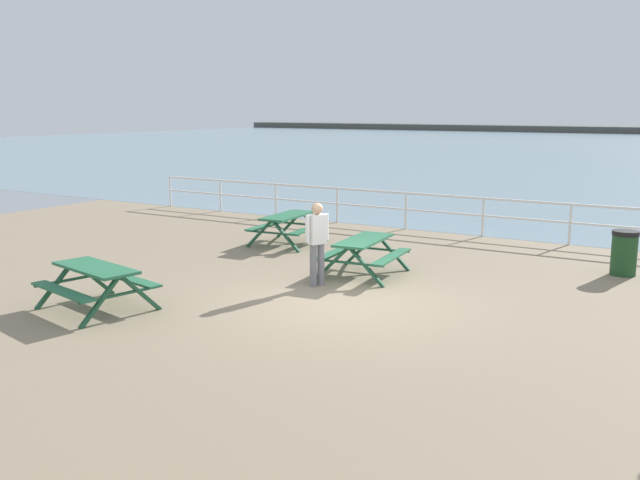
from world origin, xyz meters
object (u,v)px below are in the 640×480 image
picnic_table_near_right (364,248)px  picnic_table_mid_centre (288,222)px  visitor (317,239)px  picnic_table_near_left (96,277)px  litter_bin (624,253)px

picnic_table_near_right → picnic_table_mid_centre: 3.80m
picnic_table_near_right → visitor: visitor is taller
picnic_table_near_left → picnic_table_near_right: (2.78, 4.69, 0.00)m
picnic_table_near_right → picnic_table_mid_centre: same height
visitor → picnic_table_near_right: bearing=100.0°
picnic_table_near_left → litter_bin: (7.47, 7.54, -0.10)m
picnic_table_near_left → visitor: bearing=66.7°
visitor → litter_bin: size_ratio=1.75×
picnic_table_near_right → litter_bin: (4.69, 2.85, -0.10)m
picnic_table_near_left → visitor: 4.20m
picnic_table_near_right → litter_bin: 5.49m
picnic_table_mid_centre → picnic_table_near_left: bearing=179.2°
visitor → picnic_table_near_left: bearing=-99.3°
picnic_table_mid_centre → litter_bin: 7.99m
picnic_table_mid_centre → visitor: 4.36m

